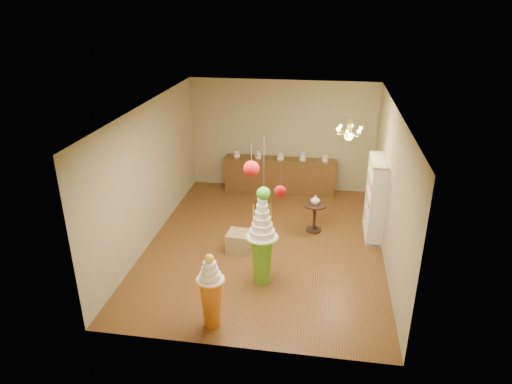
# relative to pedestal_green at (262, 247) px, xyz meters

# --- Properties ---
(floor) EXTENTS (6.50, 6.50, 0.00)m
(floor) POSITION_rel_pedestal_green_xyz_m (-0.13, 1.44, -0.76)
(floor) COLOR brown
(floor) RESTS_ON ground
(ceiling) EXTENTS (6.50, 6.50, 0.00)m
(ceiling) POSITION_rel_pedestal_green_xyz_m (-0.13, 1.44, 2.24)
(ceiling) COLOR white
(ceiling) RESTS_ON ground
(wall_back) EXTENTS (5.00, 0.04, 3.00)m
(wall_back) POSITION_rel_pedestal_green_xyz_m (-0.13, 4.69, 0.74)
(wall_back) COLOR #9A916A
(wall_back) RESTS_ON ground
(wall_front) EXTENTS (5.00, 0.04, 3.00)m
(wall_front) POSITION_rel_pedestal_green_xyz_m (-0.13, -1.81, 0.74)
(wall_front) COLOR #9A916A
(wall_front) RESTS_ON ground
(wall_left) EXTENTS (0.04, 6.50, 3.00)m
(wall_left) POSITION_rel_pedestal_green_xyz_m (-2.63, 1.44, 0.74)
(wall_left) COLOR #9A916A
(wall_left) RESTS_ON ground
(wall_right) EXTENTS (0.04, 6.50, 3.00)m
(wall_right) POSITION_rel_pedestal_green_xyz_m (2.37, 1.44, 0.74)
(wall_right) COLOR #9A916A
(wall_right) RESTS_ON ground
(pedestal_green) EXTENTS (0.74, 0.74, 1.94)m
(pedestal_green) POSITION_rel_pedestal_green_xyz_m (0.00, 0.00, 0.00)
(pedestal_green) COLOR #62AE26
(pedestal_green) RESTS_ON floor
(pedestal_orange) EXTENTS (0.50, 0.50, 1.34)m
(pedestal_orange) POSITION_rel_pedestal_green_xyz_m (-0.63, -1.34, -0.20)
(pedestal_orange) COLOR orange
(pedestal_orange) RESTS_ON floor
(burlap_riser) EXTENTS (0.51, 0.51, 0.43)m
(burlap_riser) POSITION_rel_pedestal_green_xyz_m (-0.64, 1.06, -0.54)
(burlap_riser) COLOR #937950
(burlap_riser) RESTS_ON floor
(sideboard) EXTENTS (3.04, 0.54, 1.16)m
(sideboard) POSITION_rel_pedestal_green_xyz_m (-0.13, 4.41, -0.28)
(sideboard) COLOR #56381B
(sideboard) RESTS_ON floor
(shelving_unit) EXTENTS (0.33, 1.20, 1.80)m
(shelving_unit) POSITION_rel_pedestal_green_xyz_m (2.20, 2.24, 0.14)
(shelving_unit) COLOR beige
(shelving_unit) RESTS_ON floor
(round_table) EXTENTS (0.67, 0.67, 0.68)m
(round_table) POSITION_rel_pedestal_green_xyz_m (0.89, 2.21, -0.32)
(round_table) COLOR black
(round_table) RESTS_ON floor
(vase) EXTENTS (0.26, 0.26, 0.22)m
(vase) POSITION_rel_pedestal_green_xyz_m (0.89, 2.21, 0.03)
(vase) COLOR beige
(vase) RESTS_ON round_table
(pom_red_left) EXTENTS (0.25, 0.25, 0.59)m
(pom_red_left) POSITION_rel_pedestal_green_xyz_m (-0.08, -0.67, 1.78)
(pom_red_left) COLOR #433930
(pom_red_left) RESTS_ON ceiling
(pom_green_mid) EXTENTS (0.23, 0.23, 1.16)m
(pom_green_mid) POSITION_rel_pedestal_green_xyz_m (0.06, -0.27, 1.20)
(pom_green_mid) COLOR #433930
(pom_green_mid) RESTS_ON ceiling
(pom_red_right) EXTENTS (0.19, 0.19, 0.79)m
(pom_red_right) POSITION_rel_pedestal_green_xyz_m (0.41, -0.97, 1.55)
(pom_red_right) COLOR #433930
(pom_red_right) RESTS_ON ceiling
(chandelier) EXTENTS (0.73, 0.73, 0.85)m
(chandelier) POSITION_rel_pedestal_green_xyz_m (1.52, 2.34, 1.54)
(chandelier) COLOR gold
(chandelier) RESTS_ON ceiling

